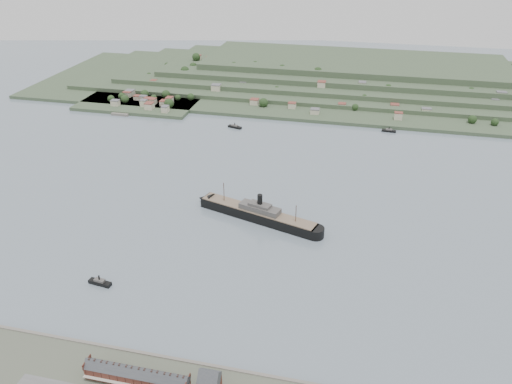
% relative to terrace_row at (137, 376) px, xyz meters
% --- Properties ---
extents(ground, '(1400.00, 1400.00, 0.00)m').
position_rel_terrace_row_xyz_m(ground, '(10.00, 168.02, -6.84)').
color(ground, slate).
rests_on(ground, ground).
extents(terrace_row, '(55.60, 9.80, 11.07)m').
position_rel_terrace_row_xyz_m(terrace_row, '(0.00, 0.00, 0.00)').
color(terrace_row, '#4D241B').
rests_on(terrace_row, ground).
extents(gabled_building, '(10.40, 10.18, 14.09)m').
position_rel_terrace_row_xyz_m(gabled_building, '(37.50, 4.02, 1.34)').
color(gabled_building, '#4D241B').
rests_on(gabled_building, ground).
extents(far_peninsula, '(760.00, 309.00, 30.00)m').
position_rel_terrace_row_xyz_m(far_peninsula, '(37.91, 561.12, 5.04)').
color(far_peninsula, '#394C32').
rests_on(far_peninsula, ground).
extents(steamship, '(111.74, 44.49, 27.49)m').
position_rel_terrace_row_xyz_m(steamship, '(21.10, 173.35, -1.77)').
color(steamship, black).
rests_on(steamship, ground).
extents(tugboat, '(16.22, 6.21, 7.11)m').
position_rel_terrace_row_xyz_m(tugboat, '(-59.09, 69.76, -5.11)').
color(tugboat, black).
rests_on(tugboat, ground).
extents(ferry_west, '(17.24, 9.15, 6.23)m').
position_rel_terrace_row_xyz_m(ferry_west, '(-46.41, 362.60, -5.34)').
color(ferry_west, black).
rests_on(ferry_west, ground).
extents(ferry_east, '(15.95, 5.08, 5.91)m').
position_rel_terrace_row_xyz_m(ferry_east, '(127.07, 390.11, -5.42)').
color(ferry_east, black).
rests_on(ferry_east, ground).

